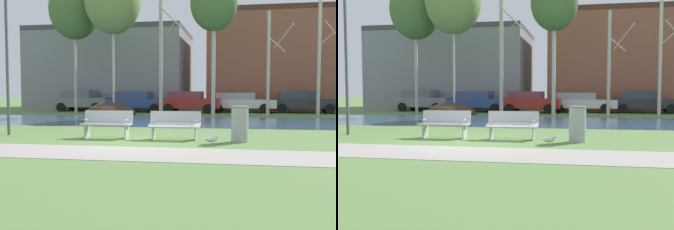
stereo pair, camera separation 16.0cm
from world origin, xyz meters
TOP-DOWN VIEW (x-y plane):
  - ground_plane at (0.00, 10.00)m, footprint 120.00×120.00m
  - paved_path_strip at (0.00, -2.14)m, footprint 60.00×2.10m
  - river_band at (0.00, 7.83)m, footprint 80.00×6.64m
  - soil_mound at (-4.77, 12.41)m, footprint 3.24×2.85m
  - bench_left at (-1.09, 0.74)m, footprint 1.61×0.58m
  - bench_right at (1.09, 0.74)m, footprint 1.61×0.58m
  - trash_bin at (3.07, 0.49)m, footprint 0.52×0.52m
  - seagull at (2.28, -0.05)m, footprint 0.41×0.15m
  - streetlamp at (-4.69, 1.03)m, footprint 0.32×0.32m
  - birch_far_left at (-7.64, 13.81)m, footprint 3.36×3.36m
  - birch_left at (-4.62, 12.61)m, footprint 3.53×3.53m
  - birch_center_left at (-1.62, 12.94)m, footprint 1.49×2.31m
  - birch_center at (1.61, 12.71)m, footprint 2.82×2.82m
  - birch_center_right at (4.88, 12.86)m, footprint 1.51×2.31m
  - birch_right at (7.92, 13.89)m, footprint 1.16×1.89m
  - parked_van_nearest_grey at (-8.11, 16.14)m, footprint 4.14×2.25m
  - parked_sedan_second_blue at (-3.90, 15.78)m, footprint 4.43×2.34m
  - parked_hatch_third_red at (-0.15, 15.36)m, footprint 4.11×2.28m
  - parked_wagon_fourth_white at (3.25, 16.46)m, footprint 4.77×2.33m
  - parked_suv_fifth_dark at (7.42, 16.43)m, footprint 4.57×2.21m
  - building_grey_warehouse at (-7.35, 21.70)m, footprint 12.48×9.02m
  - building_brick_low at (9.49, 22.36)m, footprint 17.41×8.45m

SIDE VIEW (x-z plane):
  - ground_plane at x=0.00m, z-range 0.00..0.00m
  - soil_mound at x=-4.77m, z-range -0.75..0.75m
  - river_band at x=0.00m, z-range 0.00..0.01m
  - paved_path_strip at x=0.00m, z-range 0.00..0.01m
  - seagull at x=2.28m, z-range 0.01..0.26m
  - bench_left at x=-1.09m, z-range 0.04..0.91m
  - bench_right at x=1.09m, z-range 0.04..0.91m
  - trash_bin at x=3.07m, z-range 0.02..1.08m
  - parked_wagon_fourth_white at x=3.25m, z-range 0.05..1.41m
  - parked_sedan_second_blue at x=-3.90m, z-range 0.04..1.49m
  - parked_hatch_third_red at x=-0.15m, z-range 0.05..1.50m
  - parked_suv_fifth_dark at x=7.42m, z-range 0.04..1.53m
  - parked_van_nearest_grey at x=-8.11m, z-range 0.04..1.57m
  - birch_center_right at x=4.88m, z-range 0.09..6.28m
  - building_grey_warehouse at x=-7.35m, z-range 0.00..6.54m
  - streetlamp at x=-4.69m, z-range 0.88..6.04m
  - birch_center_left at x=-1.62m, z-range 0.11..7.51m
  - birch_right at x=7.92m, z-range 0.05..7.65m
  - building_brick_low at x=9.49m, z-range 0.00..7.70m
  - birch_center at x=1.61m, z-range 2.38..11.02m
  - birch_far_left at x=-7.64m, z-range 2.43..11.35m
  - birch_left at x=-4.62m, z-range 2.50..11.74m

